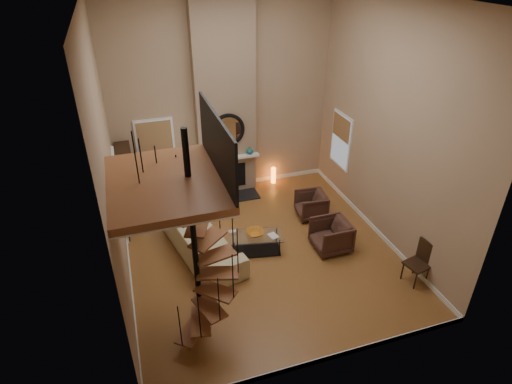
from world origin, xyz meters
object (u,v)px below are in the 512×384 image
object	(u,v)px
floor_lamp	(193,168)
armchair_near	(313,205)
armchair_far	(334,235)
coffee_table	(256,241)
accent_lamp	(273,175)
side_chair	(420,260)
hutch	(128,180)
sofa	(202,240)

from	to	relation	value
floor_lamp	armchair_near	bearing A→B (deg)	-18.65
armchair_far	floor_lamp	bearing A→B (deg)	-129.77
armchair_far	coffee_table	bearing A→B (deg)	-102.84
armchair_near	accent_lamp	distance (m)	2.08
accent_lamp	side_chair	distance (m)	5.21
hutch	side_chair	world-z (taller)	hutch
armchair_near	coffee_table	world-z (taller)	armchair_near
armchair_far	side_chair	world-z (taller)	side_chair
coffee_table	side_chair	size ratio (longest dim) A/B	1.38
armchair_near	armchair_far	distance (m)	1.39
armchair_near	floor_lamp	bearing A→B (deg)	-103.21
coffee_table	sofa	bearing A→B (deg)	165.46
coffee_table	accent_lamp	xyz separation A→B (m)	(1.53, 3.01, -0.03)
sofa	armchair_far	xyz separation A→B (m)	(3.01, -0.73, -0.04)
coffee_table	armchair_far	bearing A→B (deg)	-13.13
hutch	armchair_near	size ratio (longest dim) A/B	2.47
armchair_far	coffee_table	xyz separation A→B (m)	(-1.79, 0.42, -0.07)
hutch	coffee_table	size ratio (longest dim) A/B	1.39
armchair_far	side_chair	distance (m)	1.99
armchair_near	side_chair	bearing A→B (deg)	25.74
sofa	hutch	bearing A→B (deg)	18.55
hutch	armchair_far	size ratio (longest dim) A/B	2.20
armchair_far	side_chair	size ratio (longest dim) A/B	0.87
armchair_near	side_chair	distance (m)	3.16
armchair_far	armchair_near	bearing A→B (deg)	175.83
coffee_table	side_chair	xyz separation A→B (m)	(3.00, -1.99, 0.24)
hutch	armchair_near	bearing A→B (deg)	-21.25
sofa	armchair_far	distance (m)	3.09
side_chair	floor_lamp	bearing A→B (deg)	135.55
hutch	side_chair	distance (m)	7.36
armchair_far	accent_lamp	distance (m)	3.44
coffee_table	accent_lamp	distance (m)	3.37
sofa	armchair_near	bearing A→B (deg)	-90.26
hutch	floor_lamp	bearing A→B (deg)	-25.73
floor_lamp	side_chair	bearing A→B (deg)	-44.45
armchair_far	floor_lamp	world-z (taller)	floor_lamp
side_chair	armchair_near	bearing A→B (deg)	110.30
coffee_table	floor_lamp	world-z (taller)	floor_lamp
hutch	side_chair	bearing A→B (deg)	-39.96
sofa	coffee_table	xyz separation A→B (m)	(1.21, -0.31, -0.11)
sofa	floor_lamp	distance (m)	1.94
hutch	floor_lamp	size ratio (longest dim) A/B	1.07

